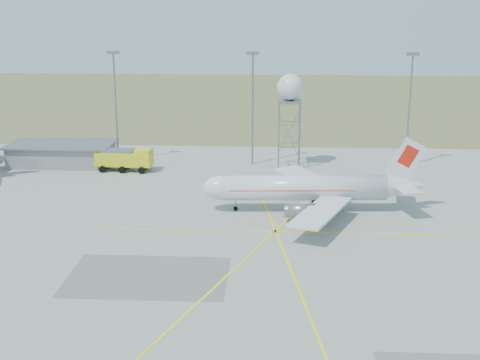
{
  "coord_description": "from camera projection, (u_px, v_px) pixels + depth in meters",
  "views": [
    {
      "loc": [
        -6.05,
        -53.46,
        31.04
      ],
      "look_at": [
        -10.92,
        40.0,
        4.28
      ],
      "focal_mm": 50.0,
      "sensor_mm": 36.0,
      "label": 1
    }
  ],
  "objects": [
    {
      "name": "mast_a",
      "position": [
        115.0,
        98.0,
        121.37
      ],
      "size": [
        2.2,
        0.5,
        20.5
      ],
      "color": "slate",
      "rests_on": "ground"
    },
    {
      "name": "mast_b",
      "position": [
        253.0,
        99.0,
        120.12
      ],
      "size": [
        2.2,
        0.5,
        20.5
      ],
      "color": "slate",
      "rests_on": "ground"
    },
    {
      "name": "airliner_main",
      "position": [
        308.0,
        188.0,
        96.47
      ],
      "size": [
        32.13,
        31.19,
        10.93
      ],
      "rotation": [
        0.0,
        0.0,
        3.2
      ],
      "color": "silver",
      "rests_on": "ground"
    },
    {
      "name": "grass_strip",
      "position": [
        295.0,
        100.0,
        193.98
      ],
      "size": [
        400.0,
        120.0,
        0.03
      ],
      "primitive_type": "cube",
      "color": "brown",
      "rests_on": "ground"
    },
    {
      "name": "fire_truck",
      "position": [
        126.0,
        160.0,
        118.25
      ],
      "size": [
        10.05,
        4.4,
        3.96
      ],
      "rotation": [
        0.0,
        0.0,
        -0.06
      ],
      "color": "yellow",
      "rests_on": "ground"
    },
    {
      "name": "ground",
      "position": [
        339.0,
        351.0,
        59.56
      ],
      "size": [
        400.0,
        400.0,
        0.0
      ],
      "primitive_type": "plane",
      "color": "#A2A29D",
      "rests_on": "ground"
    },
    {
      "name": "radar_tower",
      "position": [
        289.0,
        115.0,
        118.97
      ],
      "size": [
        4.64,
        4.64,
        16.79
      ],
      "color": "slate",
      "rests_on": "ground"
    },
    {
      "name": "building_grey",
      "position": [
        62.0,
        154.0,
        122.72
      ],
      "size": [
        19.0,
        10.0,
        3.9
      ],
      "color": "gray",
      "rests_on": "ground"
    },
    {
      "name": "mast_c",
      "position": [
        410.0,
        100.0,
        118.72
      ],
      "size": [
        2.2,
        0.5,
        20.5
      ],
      "color": "slate",
      "rests_on": "ground"
    }
  ]
}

